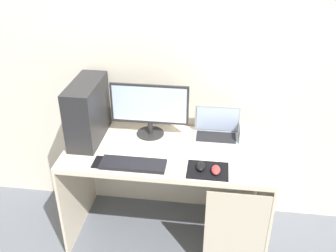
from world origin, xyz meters
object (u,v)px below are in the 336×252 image
object	(u,v)px
monitor	(150,109)
mouse_left	(201,166)
cell_phone	(99,162)
pc_tower	(88,111)
mouse_right	(216,170)
keyboard	(133,164)
laptop	(216,132)
projector	(254,134)

from	to	relation	value
monitor	mouse_left	xyz separation A→B (m)	(0.39, -0.38, -0.19)
mouse_left	cell_phone	size ratio (longest dim) A/B	0.74
pc_tower	mouse_left	bearing A→B (deg)	-19.44
mouse_right	cell_phone	world-z (taller)	mouse_right
pc_tower	keyboard	size ratio (longest dim) A/B	1.11
keyboard	mouse_right	xyz separation A→B (m)	(0.53, -0.01, 0.01)
laptop	pc_tower	bearing A→B (deg)	-172.40
keyboard	mouse_left	bearing A→B (deg)	2.66
mouse_right	projector	bearing A→B (deg)	58.60
projector	keyboard	size ratio (longest dim) A/B	0.48
keyboard	mouse_left	world-z (taller)	mouse_left
monitor	mouse_left	world-z (taller)	monitor
pc_tower	cell_phone	distance (m)	0.40
keyboard	projector	bearing A→B (deg)	27.75
projector	laptop	bearing A→B (deg)	176.42
monitor	laptop	xyz separation A→B (m)	(0.48, 0.02, -0.17)
monitor	cell_phone	size ratio (longest dim) A/B	4.25
laptop	keyboard	xyz separation A→B (m)	(-0.52, -0.43, -0.03)
monitor	projector	distance (m)	0.75
laptop	mouse_left	xyz separation A→B (m)	(-0.09, -0.41, -0.02)
cell_phone	pc_tower	bearing A→B (deg)	116.71
projector	mouse_right	xyz separation A→B (m)	(-0.25, -0.41, -0.03)
pc_tower	monitor	xyz separation A→B (m)	(0.42, 0.10, -0.00)
mouse_left	keyboard	bearing A→B (deg)	-177.34
keyboard	pc_tower	bearing A→B (deg)	141.15
keyboard	laptop	bearing A→B (deg)	39.46
laptop	keyboard	world-z (taller)	laptop
monitor	keyboard	xyz separation A→B (m)	(-0.04, -0.40, -0.20)
pc_tower	keyboard	world-z (taller)	pc_tower
mouse_right	laptop	bearing A→B (deg)	91.07
pc_tower	projector	world-z (taller)	pc_tower
projector	cell_phone	bearing A→B (deg)	-158.06
mouse_left	mouse_right	world-z (taller)	same
monitor	projector	bearing A→B (deg)	0.64
pc_tower	cell_phone	xyz separation A→B (m)	(0.15, -0.30, -0.21)
laptop	projector	distance (m)	0.26
monitor	mouse_left	size ratio (longest dim) A/B	5.76
monitor	mouse_right	xyz separation A→B (m)	(0.49, -0.41, -0.19)
projector	mouse_right	bearing A→B (deg)	-121.40
pc_tower	laptop	distance (m)	0.92
keyboard	mouse_left	xyz separation A→B (m)	(0.43, 0.02, 0.01)
laptop	mouse_left	world-z (taller)	laptop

